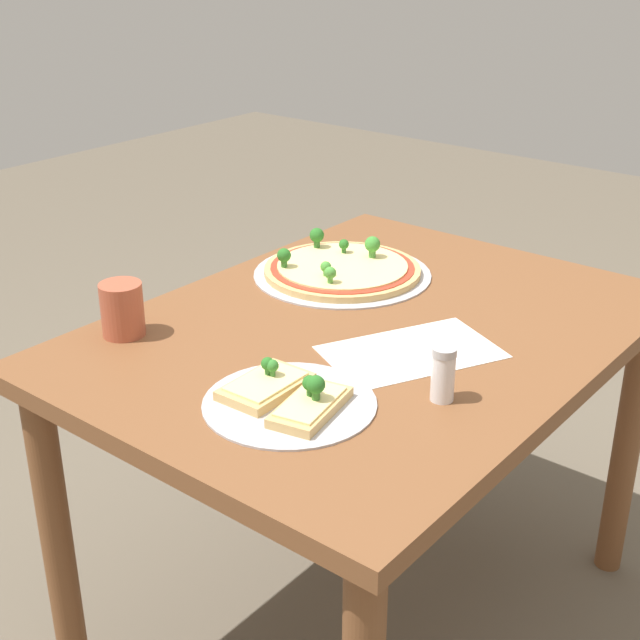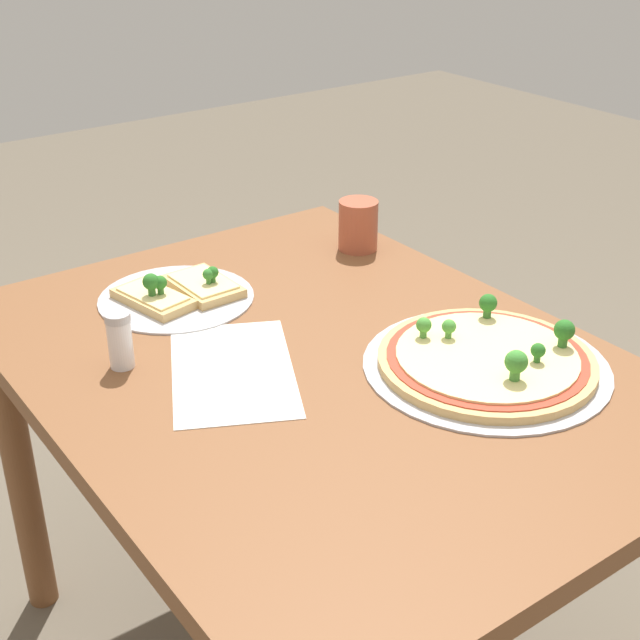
{
  "view_description": "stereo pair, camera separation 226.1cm",
  "coord_description": "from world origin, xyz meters",
  "views": [
    {
      "loc": [
        -1.26,
        -0.89,
        1.41
      ],
      "look_at": [
        -0.07,
        0.06,
        0.72
      ],
      "focal_mm": 50.0,
      "sensor_mm": 36.0,
      "label": 1
    },
    {
      "loc": [
        1.0,
        -0.71,
        1.41
      ],
      "look_at": [
        -0.07,
        0.06,
        0.72
      ],
      "focal_mm": 50.0,
      "sensor_mm": 36.0,
      "label": 2
    }
  ],
  "objects": [
    {
      "name": "pizza_tray_slice",
      "position": [
        -0.32,
        -0.07,
        0.72
      ],
      "size": [
        0.28,
        0.28,
        0.06
      ],
      "color": "#B7B7BC",
      "rests_on": "dining_table"
    },
    {
      "name": "paper_menu",
      "position": [
        -0.05,
        -0.13,
        0.71
      ],
      "size": [
        0.36,
        0.3,
        0.0
      ],
      "primitive_type": "cube",
      "rotation": [
        0.0,
        0.0,
        -0.46
      ],
      "color": "white",
      "rests_on": "dining_table"
    },
    {
      "name": "pizza_tray_whole",
      "position": [
        0.18,
        0.2,
        0.72
      ],
      "size": [
        0.38,
        0.38,
        0.07
      ],
      "color": "#B7B7BC",
      "rests_on": "dining_table"
    },
    {
      "name": "dining_table",
      "position": [
        0.0,
        0.0,
        0.61
      ],
      "size": [
        1.12,
        0.84,
        0.7
      ],
      "color": "brown",
      "rests_on": "ground_plane"
    },
    {
      "name": "condiment_shaker",
      "position": [
        -0.16,
        -0.26,
        0.75
      ],
      "size": [
        0.04,
        0.04,
        0.09
      ],
      "color": "silver",
      "rests_on": "dining_table"
    },
    {
      "name": "drinking_cup",
      "position": [
        -0.32,
        0.33,
        0.76
      ],
      "size": [
        0.08,
        0.08,
        0.1
      ],
      "primitive_type": "cylinder",
      "color": "#AD5138",
      "rests_on": "dining_table"
    }
  ]
}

